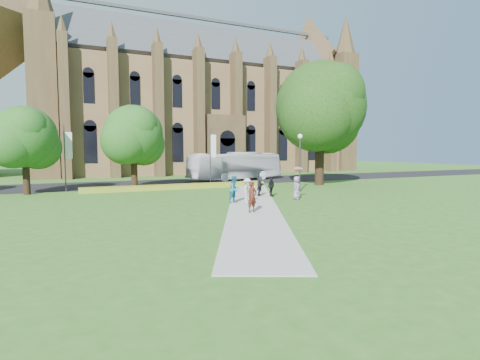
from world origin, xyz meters
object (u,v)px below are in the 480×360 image
streetlamp (300,155)px  tour_coach (235,166)px  pedestrian_0 (252,197)px  large_tree (320,107)px

streetlamp → tour_coach: size_ratio=0.42×
streetlamp → pedestrian_0: size_ratio=2.79×
streetlamp → large_tree: 8.73m
tour_coach → pedestrian_0: (-8.85, -22.63, -0.79)m
large_tree → pedestrian_0: 21.07m
streetlamp → pedestrian_0: (-9.14, -8.73, -2.32)m
streetlamp → tour_coach: (-0.30, 13.91, -1.53)m
streetlamp → tour_coach: bearing=91.2°
tour_coach → pedestrian_0: size_ratio=6.68×
tour_coach → streetlamp: bearing=170.2°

